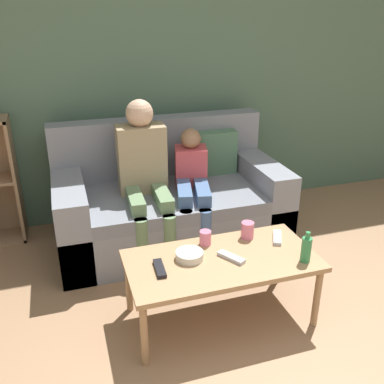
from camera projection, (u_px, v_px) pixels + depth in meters
wall_back at (153, 64)px, 3.48m from camera, size 12.00×0.06×2.60m
couch at (170, 203)px, 3.38m from camera, size 1.72×0.91×0.92m
coffee_table at (221, 264)px, 2.45m from camera, size 1.09×0.54×0.41m
person_adult at (144, 168)px, 3.10m from camera, size 0.36×0.64×1.13m
person_child at (192, 183)px, 3.20m from camera, size 0.37×0.66×0.89m
cup_near at (205, 238)px, 2.56m from camera, size 0.07×0.07×0.09m
cup_far at (247, 230)px, 2.63m from camera, size 0.08×0.08×0.10m
tv_remote_0 at (231, 257)px, 2.42m from camera, size 0.13×0.17×0.02m
tv_remote_1 at (160, 268)px, 2.32m from camera, size 0.06×0.17×0.02m
tv_remote_2 at (277, 237)px, 2.63m from camera, size 0.12×0.17×0.02m
snack_bowl at (190, 255)px, 2.42m from camera, size 0.16×0.16×0.05m
bottle at (306, 249)px, 2.38m from camera, size 0.06×0.06×0.19m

